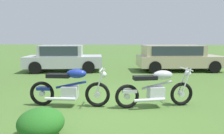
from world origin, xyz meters
TOP-DOWN VIEW (x-y plane):
  - ground_plane at (0.00, 0.00)m, footprint 120.00×120.00m
  - motorcycle_blue at (-1.05, -0.11)m, footprint 2.14×0.64m
  - motorcycle_silver at (1.18, 0.03)m, footprint 2.07×0.87m
  - car_silver at (-3.16, 5.75)m, footprint 4.32×2.42m
  - car_beige at (3.04, 6.43)m, footprint 4.75×2.43m
  - shrub_low at (-1.10, -1.83)m, footprint 0.84×0.82m

SIDE VIEW (x-z plane):
  - ground_plane at x=0.00m, z-range 0.00..0.00m
  - shrub_low at x=-1.10m, z-range 0.00..0.53m
  - motorcycle_silver at x=1.18m, z-range -0.02..0.99m
  - motorcycle_blue at x=-1.05m, z-range -0.01..1.00m
  - car_silver at x=-3.16m, z-range 0.08..1.51m
  - car_beige at x=3.04m, z-range 0.12..1.55m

